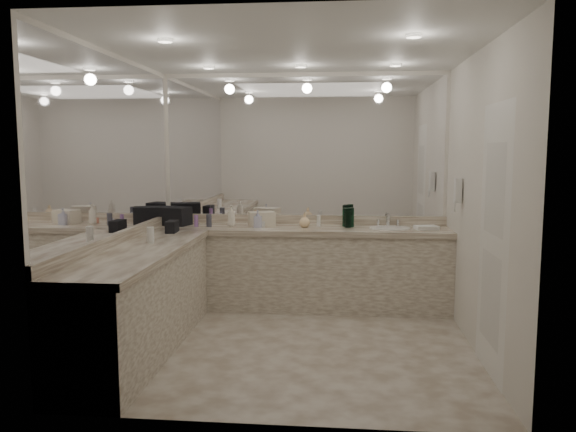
# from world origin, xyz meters

# --- Properties ---
(floor) EXTENTS (3.20, 3.20, 0.00)m
(floor) POSITION_xyz_m (0.00, 0.00, 0.00)
(floor) COLOR beige
(floor) RESTS_ON ground
(ceiling) EXTENTS (3.20, 3.20, 0.00)m
(ceiling) POSITION_xyz_m (0.00, 0.00, 2.60)
(ceiling) COLOR white
(ceiling) RESTS_ON floor
(wall_back) EXTENTS (3.20, 0.02, 2.60)m
(wall_back) POSITION_xyz_m (0.00, 1.50, 1.30)
(wall_back) COLOR silver
(wall_back) RESTS_ON floor
(wall_left) EXTENTS (0.02, 3.00, 2.60)m
(wall_left) POSITION_xyz_m (-1.60, 0.00, 1.30)
(wall_left) COLOR silver
(wall_left) RESTS_ON floor
(wall_right) EXTENTS (0.02, 3.00, 2.60)m
(wall_right) POSITION_xyz_m (1.60, 0.00, 1.30)
(wall_right) COLOR silver
(wall_right) RESTS_ON floor
(vanity_back_base) EXTENTS (3.20, 0.60, 0.84)m
(vanity_back_base) POSITION_xyz_m (0.00, 1.20, 0.42)
(vanity_back_base) COLOR beige
(vanity_back_base) RESTS_ON floor
(vanity_back_top) EXTENTS (3.20, 0.64, 0.06)m
(vanity_back_top) POSITION_xyz_m (0.00, 1.19, 0.87)
(vanity_back_top) COLOR beige
(vanity_back_top) RESTS_ON vanity_back_base
(vanity_left_base) EXTENTS (0.60, 2.40, 0.84)m
(vanity_left_base) POSITION_xyz_m (-1.30, -0.30, 0.42)
(vanity_left_base) COLOR beige
(vanity_left_base) RESTS_ON floor
(vanity_left_top) EXTENTS (0.64, 2.42, 0.06)m
(vanity_left_top) POSITION_xyz_m (-1.29, -0.30, 0.87)
(vanity_left_top) COLOR beige
(vanity_left_top) RESTS_ON vanity_left_base
(backsplash_back) EXTENTS (3.20, 0.04, 0.10)m
(backsplash_back) POSITION_xyz_m (0.00, 1.48, 0.95)
(backsplash_back) COLOR beige
(backsplash_back) RESTS_ON vanity_back_top
(backsplash_left) EXTENTS (0.04, 3.00, 0.10)m
(backsplash_left) POSITION_xyz_m (-1.58, 0.00, 0.95)
(backsplash_left) COLOR beige
(backsplash_left) RESTS_ON vanity_left_top
(mirror_back) EXTENTS (3.12, 0.01, 1.55)m
(mirror_back) POSITION_xyz_m (0.00, 1.49, 1.77)
(mirror_back) COLOR white
(mirror_back) RESTS_ON wall_back
(mirror_left) EXTENTS (0.01, 2.92, 1.55)m
(mirror_left) POSITION_xyz_m (-1.59, 0.00, 1.77)
(mirror_left) COLOR white
(mirror_left) RESTS_ON wall_left
(sink) EXTENTS (0.44, 0.44, 0.03)m
(sink) POSITION_xyz_m (0.95, 1.20, 0.90)
(sink) COLOR white
(sink) RESTS_ON vanity_back_top
(faucet) EXTENTS (0.24, 0.16, 0.14)m
(faucet) POSITION_xyz_m (0.95, 1.41, 0.97)
(faucet) COLOR silver
(faucet) RESTS_ON vanity_back_top
(wall_phone) EXTENTS (0.06, 0.10, 0.24)m
(wall_phone) POSITION_xyz_m (1.56, 0.70, 1.35)
(wall_phone) COLOR white
(wall_phone) RESTS_ON wall_right
(door) EXTENTS (0.02, 0.82, 2.10)m
(door) POSITION_xyz_m (1.59, -0.50, 1.05)
(door) COLOR white
(door) RESTS_ON wall_right
(black_toiletry_bag) EXTENTS (0.41, 0.32, 0.21)m
(black_toiletry_bag) POSITION_xyz_m (-1.46, 1.25, 1.00)
(black_toiletry_bag) COLOR black
(black_toiletry_bag) RESTS_ON vanity_back_top
(black_bag_spill) EXTENTS (0.11, 0.22, 0.12)m
(black_bag_spill) POSITION_xyz_m (-1.30, 0.69, 0.96)
(black_bag_spill) COLOR black
(black_bag_spill) RESTS_ON vanity_left_top
(cream_cosmetic_case) EXTENTS (0.33, 0.26, 0.16)m
(cream_cosmetic_case) POSITION_xyz_m (-0.45, 1.27, 0.98)
(cream_cosmetic_case) COLOR beige
(cream_cosmetic_case) RESTS_ON vanity_back_top
(hand_towel) EXTENTS (0.27, 0.21, 0.04)m
(hand_towel) POSITION_xyz_m (1.33, 1.16, 0.92)
(hand_towel) COLOR white
(hand_towel) RESTS_ON vanity_back_top
(lotion_left) EXTENTS (0.07, 0.07, 0.15)m
(lotion_left) POSITION_xyz_m (-1.30, 0.03, 0.98)
(lotion_left) COLOR white
(lotion_left) RESTS_ON vanity_left_top
(soap_bottle_a) EXTENTS (0.12, 0.12, 0.23)m
(soap_bottle_a) POSITION_xyz_m (-0.79, 1.22, 1.02)
(soap_bottle_a) COLOR white
(soap_bottle_a) RESTS_ON vanity_back_top
(soap_bottle_b) EXTENTS (0.09, 0.10, 0.19)m
(soap_bottle_b) POSITION_xyz_m (-0.48, 1.14, 0.99)
(soap_bottle_b) COLOR #B5B5D0
(soap_bottle_b) RESTS_ON vanity_back_top
(soap_bottle_c) EXTENTS (0.15, 0.15, 0.15)m
(soap_bottle_c) POSITION_xyz_m (0.03, 1.19, 0.98)
(soap_bottle_c) COLOR #FFD7A0
(soap_bottle_c) RESTS_ON vanity_back_top
(green_bottle_0) EXTENTS (0.06, 0.06, 0.20)m
(green_bottle_0) POSITION_xyz_m (0.47, 1.32, 1.00)
(green_bottle_0) COLOR #0C4426
(green_bottle_0) RESTS_ON vanity_back_top
(green_bottle_1) EXTENTS (0.07, 0.07, 0.20)m
(green_bottle_1) POSITION_xyz_m (0.49, 1.29, 1.00)
(green_bottle_1) COLOR #0C4426
(green_bottle_1) RESTS_ON vanity_back_top
(green_bottle_2) EXTENTS (0.07, 0.07, 0.21)m
(green_bottle_2) POSITION_xyz_m (0.53, 1.29, 1.01)
(green_bottle_2) COLOR #0C4426
(green_bottle_2) RESTS_ON vanity_back_top
(green_bottle_3) EXTENTS (0.07, 0.07, 0.19)m
(green_bottle_3) POSITION_xyz_m (0.50, 1.22, 1.00)
(green_bottle_3) COLOR #0C4426
(green_bottle_3) RESTS_ON vanity_back_top
(amenity_bottle_0) EXTENTS (0.06, 0.06, 0.14)m
(amenity_bottle_0) POSITION_xyz_m (-1.02, 1.14, 0.97)
(amenity_bottle_0) COLOR #3F3F4C
(amenity_bottle_0) RESTS_ON vanity_back_top
(amenity_bottle_1) EXTENTS (0.04, 0.04, 0.06)m
(amenity_bottle_1) POSITION_xyz_m (-0.79, 1.32, 0.93)
(amenity_bottle_1) COLOR #E57F66
(amenity_bottle_1) RESTS_ON vanity_back_top
(amenity_bottle_2) EXTENTS (0.04, 0.04, 0.07)m
(amenity_bottle_2) POSITION_xyz_m (-1.04, 1.18, 0.94)
(amenity_bottle_2) COLOR silver
(amenity_bottle_2) RESTS_ON vanity_back_top
(amenity_bottle_3) EXTENTS (0.05, 0.05, 0.06)m
(amenity_bottle_3) POSITION_xyz_m (-0.43, 1.19, 0.93)
(amenity_bottle_3) COLOR white
(amenity_bottle_3) RESTS_ON vanity_back_top
(amenity_bottle_4) EXTENTS (0.06, 0.06, 0.09)m
(amenity_bottle_4) POSITION_xyz_m (-0.37, 1.28, 0.94)
(amenity_bottle_4) COLOR silver
(amenity_bottle_4) RESTS_ON vanity_back_top
(amenity_bottle_5) EXTENTS (0.04, 0.04, 0.13)m
(amenity_bottle_5) POSITION_xyz_m (-1.16, 1.14, 0.96)
(amenity_bottle_5) COLOR #9966B2
(amenity_bottle_5) RESTS_ON vanity_back_top
(amenity_bottle_6) EXTENTS (0.04, 0.04, 0.13)m
(amenity_bottle_6) POSITION_xyz_m (0.18, 1.26, 0.96)
(amenity_bottle_6) COLOR white
(amenity_bottle_6) RESTS_ON vanity_back_top
(amenity_bottle_7) EXTENTS (0.05, 0.05, 0.13)m
(amenity_bottle_7) POSITION_xyz_m (-0.57, 1.32, 0.97)
(amenity_bottle_7) COLOR #E0B28C
(amenity_bottle_7) RESTS_ON vanity_back_top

